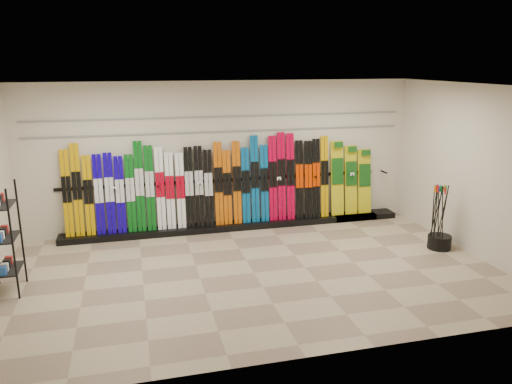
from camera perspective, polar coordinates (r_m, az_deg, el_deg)
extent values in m
plane|color=gray|center=(8.29, -0.24, -9.22)|extent=(8.00, 8.00, 0.00)
plane|color=beige|center=(10.19, -3.69, 4.15)|extent=(8.00, 0.00, 8.00)
plane|color=beige|center=(9.58, 23.67, 2.24)|extent=(0.00, 5.00, 5.00)
plane|color=silver|center=(7.59, -0.26, 11.97)|extent=(8.00, 8.00, 0.00)
cube|color=black|center=(10.39, -2.11, -3.84)|extent=(8.00, 0.40, 0.12)
cube|color=#D29B03|center=(10.04, -20.81, -0.18)|extent=(0.17, 0.20, 1.66)
cube|color=#D29B03|center=(10.01, -19.76, 0.20)|extent=(0.17, 0.21, 1.77)
cube|color=#D29B03|center=(10.01, -18.59, -0.40)|extent=(0.17, 0.19, 1.53)
cube|color=#10009B|center=(9.99, -17.51, -0.29)|extent=(0.17, 0.19, 1.55)
cube|color=#10009B|center=(9.98, -16.38, -0.16)|extent=(0.17, 0.19, 1.57)
cube|color=#10009B|center=(9.98, -15.27, -0.31)|extent=(0.17, 0.18, 1.49)
cube|color=#095A14|center=(9.98, -14.15, -0.17)|extent=(0.17, 0.19, 1.52)
cube|color=#095A14|center=(9.96, -13.15, 0.61)|extent=(0.17, 0.21, 1.77)
cube|color=#095A14|center=(9.97, -12.03, 0.42)|extent=(0.17, 0.20, 1.67)
cube|color=white|center=(9.98, -10.89, 0.37)|extent=(0.17, 0.20, 1.63)
cube|color=white|center=(10.00, -9.79, 0.11)|extent=(0.17, 0.19, 1.52)
cube|color=white|center=(10.02, -8.63, 0.14)|extent=(0.17, 0.18, 1.50)
cube|color=black|center=(10.03, -7.64, 0.52)|extent=(0.17, 0.20, 1.61)
cube|color=black|center=(10.05, -6.52, 0.62)|extent=(0.17, 0.20, 1.62)
cube|color=black|center=(10.09, -5.44, 0.45)|extent=(0.17, 0.19, 1.54)
cube|color=#D05B09|center=(10.11, -4.31, 0.93)|extent=(0.17, 0.20, 1.69)
cube|color=#D05B09|center=(10.15, -3.31, 0.51)|extent=(0.17, 0.18, 1.51)
cube|color=#D05B09|center=(10.18, -2.20, 1.07)|extent=(0.17, 0.20, 1.69)
cube|color=#075593|center=(10.23, -1.17, 0.75)|extent=(0.17, 0.19, 1.55)
cube|color=#075593|center=(10.26, -0.12, 1.48)|extent=(0.17, 0.22, 1.79)
cube|color=#075593|center=(10.32, 0.97, 0.98)|extent=(0.17, 0.19, 1.59)
cube|color=#C2002C|center=(10.36, 1.94, 1.53)|extent=(0.17, 0.21, 1.77)
cube|color=#C2002C|center=(10.41, 2.94, 1.77)|extent=(0.17, 0.22, 1.83)
cube|color=#C2002C|center=(10.47, 3.97, 1.76)|extent=(0.17, 0.22, 1.81)
cube|color=black|center=(10.54, 4.98, 1.40)|extent=(0.17, 0.20, 1.65)
cube|color=black|center=(10.61, 5.99, 1.41)|extent=(0.17, 0.20, 1.64)
cube|color=black|center=(10.67, 6.89, 1.56)|extent=(0.17, 0.20, 1.67)
cube|color=#D29B03|center=(10.73, 7.84, 1.75)|extent=(0.17, 0.21, 1.72)
cube|color=gold|center=(10.90, 9.26, 1.54)|extent=(0.28, 0.25, 1.59)
cube|color=gold|center=(11.03, 10.79, 1.35)|extent=(0.28, 0.23, 1.49)
cube|color=gold|center=(11.18, 12.28, 1.20)|extent=(0.30, 0.22, 1.40)
cube|color=black|center=(8.25, -27.01, -4.84)|extent=(0.40, 0.60, 1.66)
cylinder|color=black|center=(9.88, 20.21, -5.37)|extent=(0.42, 0.42, 0.25)
cylinder|color=black|center=(9.73, 19.63, -2.60)|extent=(0.13, 0.13, 1.17)
cylinder|color=black|center=(9.78, 20.48, -2.60)|extent=(0.14, 0.08, 1.18)
cylinder|color=black|center=(9.77, 19.81, -2.55)|extent=(0.11, 0.14, 1.17)
cylinder|color=black|center=(9.70, 20.59, -2.74)|extent=(0.10, 0.05, 1.18)
cylinder|color=black|center=(9.66, 19.81, -2.75)|extent=(0.04, 0.08, 1.18)
cylinder|color=black|center=(9.70, 19.79, -2.68)|extent=(0.15, 0.16, 1.17)
cylinder|color=black|center=(9.75, 20.01, -2.60)|extent=(0.05, 0.12, 1.18)
cylinder|color=black|center=(9.72, 20.11, -2.66)|extent=(0.04, 0.13, 1.18)
cylinder|color=black|center=(9.58, 20.53, -2.96)|extent=(0.06, 0.13, 1.18)
cylinder|color=black|center=(9.67, 19.54, -2.70)|extent=(0.04, 0.10, 1.18)
cube|color=gray|center=(10.09, -3.72, 6.92)|extent=(7.60, 0.02, 0.03)
cube|color=gray|center=(10.06, -3.75, 8.61)|extent=(7.60, 0.02, 0.03)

